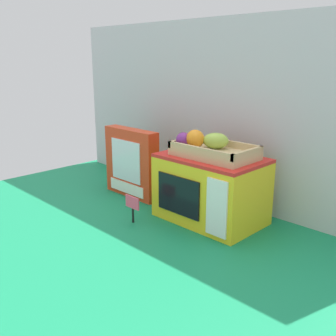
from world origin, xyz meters
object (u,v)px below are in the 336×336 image
(cookie_set_box, at_px, (131,163))
(price_sign, at_px, (132,205))
(food_groups_crate, at_px, (210,148))
(toy_microwave, at_px, (211,189))

(cookie_set_box, bearing_deg, price_sign, -39.54)
(food_groups_crate, height_order, price_sign, food_groups_crate)
(price_sign, bearing_deg, food_groups_crate, 51.07)
(food_groups_crate, bearing_deg, cookie_set_box, -176.05)
(toy_microwave, bearing_deg, price_sign, -129.55)
(cookie_set_box, distance_m, price_sign, 0.30)
(toy_microwave, relative_size, cookie_set_box, 1.27)
(food_groups_crate, xyz_separation_m, cookie_set_box, (-0.40, -0.03, -0.12))
(toy_microwave, xyz_separation_m, price_sign, (-0.18, -0.22, -0.05))
(toy_microwave, bearing_deg, cookie_set_box, -175.59)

